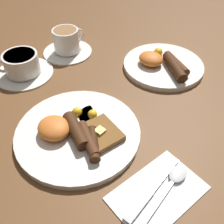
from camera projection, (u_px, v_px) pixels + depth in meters
ground_plane at (78, 135)px, 0.60m from camera, size 3.00×3.00×0.00m
breakfast_plate_near at (78, 132)px, 0.59m from camera, size 0.28×0.28×0.05m
breakfast_plate_far at (163, 64)px, 0.79m from camera, size 0.24×0.24×0.05m
teacup_near at (22, 66)px, 0.75m from camera, size 0.17×0.17×0.07m
teacup_far at (67, 43)px, 0.84m from camera, size 0.16×0.16×0.08m
napkin at (158, 193)px, 0.50m from camera, size 0.13×0.19×0.01m
knife at (150, 191)px, 0.49m from camera, size 0.04×0.17×0.01m
spoon at (174, 180)px, 0.51m from camera, size 0.04×0.16×0.01m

